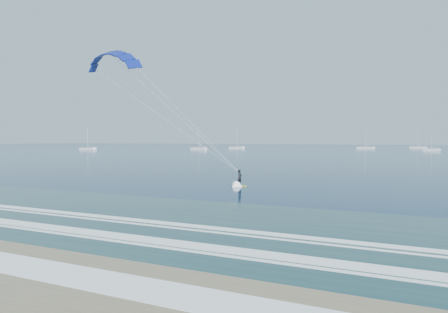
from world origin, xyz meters
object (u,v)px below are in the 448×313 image
at_px(sailboat_2, 365,148).
at_px(sailboat_4, 418,147).
at_px(sailboat_3, 431,150).
at_px(sailboat_0, 199,148).
at_px(sailboat_7, 88,149).
at_px(kitesurfer_rig, 172,111).
at_px(sailboat_1, 237,148).

height_order(sailboat_2, sailboat_4, sailboat_2).
bearing_deg(sailboat_2, sailboat_3, -47.40).
xyz_separation_m(sailboat_0, sailboat_7, (-51.87, -27.71, -0.02)).
xyz_separation_m(kitesurfer_rig, sailboat_3, (35.23, 173.42, -8.11)).
bearing_deg(sailboat_3, sailboat_7, -162.52).
bearing_deg(sailboat_0, sailboat_1, 74.80).
height_order(sailboat_0, sailboat_3, sailboat_0).
bearing_deg(sailboat_4, kitesurfer_rig, -97.49).
bearing_deg(sailboat_4, sailboat_7, -145.14).
distance_m(kitesurfer_rig, sailboat_0, 168.38).
relative_size(sailboat_0, sailboat_4, 0.97).
bearing_deg(sailboat_2, kitesurfer_rig, -90.63).
relative_size(sailboat_1, sailboat_2, 0.96).
xyz_separation_m(sailboat_0, sailboat_1, (8.69, 32.01, 0.00)).
xyz_separation_m(kitesurfer_rig, sailboat_7, (-129.19, 121.65, -8.12)).
xyz_separation_m(sailboat_4, sailboat_7, (-159.81, -111.32, -0.02)).
height_order(sailboat_1, sailboat_7, sailboat_1).
relative_size(sailboat_2, sailboat_4, 1.04).
bearing_deg(sailboat_7, kitesurfer_rig, -43.28).
xyz_separation_m(sailboat_0, sailboat_2, (79.62, 59.87, 0.01)).
relative_size(kitesurfer_rig, sailboat_7, 1.77).
distance_m(kitesurfer_rig, sailboat_7, 177.64).
relative_size(sailboat_3, sailboat_4, 0.81).
relative_size(sailboat_0, sailboat_2, 0.93).
relative_size(sailboat_0, sailboat_3, 1.21).
distance_m(sailboat_0, sailboat_3, 115.09).
bearing_deg(kitesurfer_rig, sailboat_3, 78.52).
bearing_deg(sailboat_4, sailboat_1, -152.53).
bearing_deg(sailboat_2, sailboat_4, 39.97).
height_order(sailboat_2, sailboat_3, sailboat_2).
height_order(kitesurfer_rig, sailboat_4, kitesurfer_rig).
xyz_separation_m(sailboat_1, sailboat_2, (70.92, 27.86, 0.00)).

